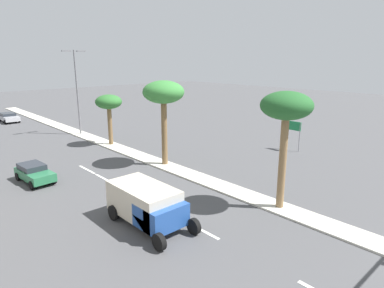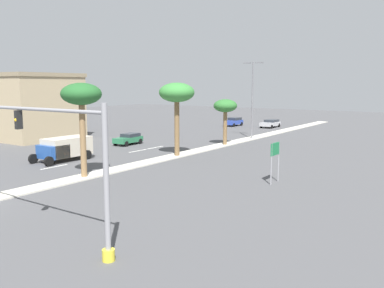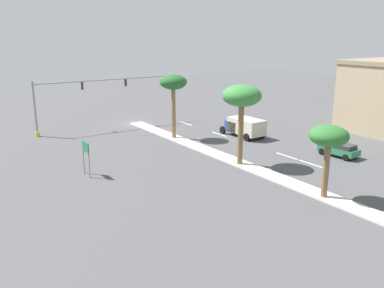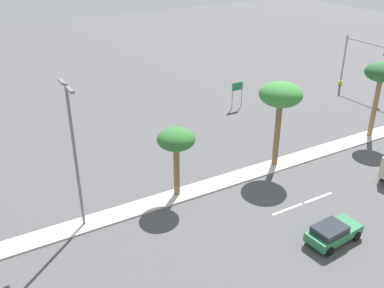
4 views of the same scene
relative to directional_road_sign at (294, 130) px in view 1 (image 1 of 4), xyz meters
name	(u,v)px [view 1 (image 1 of 4)]	position (x,y,z in m)	size (l,w,h in m)	color
ground_plane	(131,153)	(-13.06, 10.30, -2.19)	(160.00, 160.00, 0.00)	#4C4C4F
median_curb	(95,139)	(-13.06, 18.08, -2.13)	(1.80, 70.00, 0.12)	beige
lane_stripe_rear	(201,230)	(-18.62, -5.51, -2.19)	(0.20, 2.80, 0.01)	silver
lane_stripe_near	(104,179)	(-18.62, 5.54, -2.19)	(0.20, 2.80, 0.01)	silver
lane_stripe_front	(87,170)	(-18.62, 8.58, -2.19)	(0.20, 2.80, 0.01)	silver
directional_road_sign	(294,130)	(0.00, 0.00, 0.00)	(0.10, 1.46, 3.04)	gray
palm_tree_front	(286,110)	(-13.01, -6.90, 4.12)	(3.10, 3.10, 7.30)	olive
palm_tree_near	(164,94)	(-12.86, 5.08, 4.11)	(3.56, 3.56, 7.35)	brown
palm_tree_outboard	(109,103)	(-12.86, 14.70, 2.41)	(2.81, 2.81, 5.43)	brown
street_lamp_mid	(77,86)	(-12.99, 22.08, 3.85)	(2.90, 0.24, 10.15)	slate
sedan_green_inboard	(34,173)	(-22.87, 8.56, -1.46)	(2.07, 3.95, 1.35)	#287047
sedan_silver_rear	(9,117)	(-17.21, 37.57, -1.47)	(2.12, 4.43, 1.32)	#B2B2B7
box_truck	(148,204)	(-20.39, -3.02, -0.95)	(2.62, 5.66, 2.22)	#234C99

